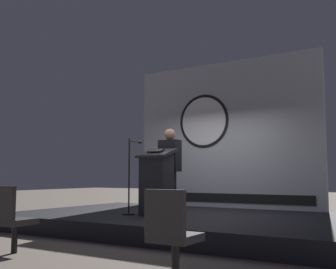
{
  "coord_description": "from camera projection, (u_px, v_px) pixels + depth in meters",
  "views": [
    {
      "loc": [
        3.9,
        -6.9,
        1.02
      ],
      "look_at": [
        -0.29,
        -0.14,
        1.81
      ],
      "focal_mm": 44.23,
      "sensor_mm": 36.0,
      "label": 1
    }
  ],
  "objects": [
    {
      "name": "banner_display",
      "position": [
        224.0,
        134.0,
        9.54
      ],
      "size": [
        4.45,
        0.12,
        3.36
      ],
      "color": "#B2B7C1",
      "rests_on": "stage_platform"
    },
    {
      "name": "ground_plane",
      "position": [
        185.0,
        230.0,
        7.78
      ],
      "size": [
        40.0,
        40.0,
        0.0
      ],
      "primitive_type": "plane",
      "color": "#6B6056"
    },
    {
      "name": "audience_chair_left",
      "position": [
        10.0,
        216.0,
        5.45
      ],
      "size": [
        0.44,
        0.45,
        0.89
      ],
      "color": "black",
      "rests_on": "ground"
    },
    {
      "name": "speaker_person",
      "position": [
        170.0,
        170.0,
        7.99
      ],
      "size": [
        0.4,
        0.26,
        1.63
      ],
      "color": "black",
      "rests_on": "stage_platform"
    },
    {
      "name": "podium",
      "position": [
        156.0,
        183.0,
        7.56
      ],
      "size": [
        0.64,
        0.49,
        1.23
      ],
      "color": "#26262B",
      "rests_on": "stage_platform"
    },
    {
      "name": "audience_chair_right",
      "position": [
        171.0,
        230.0,
        4.05
      ],
      "size": [
        0.44,
        0.45,
        0.89
      ],
      "color": "black",
      "rests_on": "ground"
    },
    {
      "name": "stage_platform",
      "position": [
        185.0,
        222.0,
        7.79
      ],
      "size": [
        6.4,
        4.0,
        0.3
      ],
      "primitive_type": "cube",
      "color": "black",
      "rests_on": "ground"
    },
    {
      "name": "microphone_stand",
      "position": [
        130.0,
        188.0,
        7.73
      ],
      "size": [
        0.24,
        0.5,
        1.42
      ],
      "color": "black",
      "rests_on": "stage_platform"
    }
  ]
}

